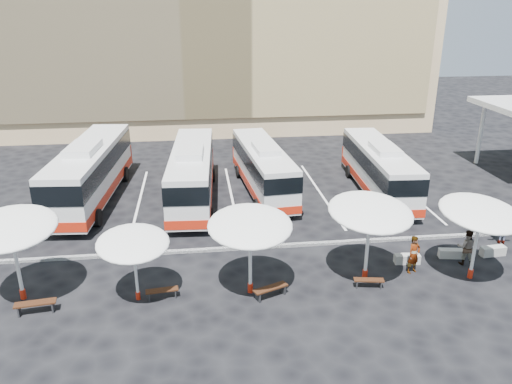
{
  "coord_description": "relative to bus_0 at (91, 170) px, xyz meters",
  "views": [
    {
      "loc": [
        -2.18,
        -22.64,
        12.08
      ],
      "look_at": [
        1.0,
        3.0,
        2.2
      ],
      "focal_mm": 35.0,
      "sensor_mm": 36.0,
      "label": 1
    }
  ],
  "objects": [
    {
      "name": "ground",
      "position": [
        8.94,
        -8.64,
        -2.03
      ],
      "size": [
        120.0,
        120.0,
        0.0
      ],
      "primitive_type": "plane",
      "color": "black",
      "rests_on": "ground"
    },
    {
      "name": "curb_divider",
      "position": [
        8.94,
        -8.14,
        -1.96
      ],
      "size": [
        34.0,
        0.25,
        0.15
      ],
      "primitive_type": "cube",
      "color": "black",
      "rests_on": "ground"
    },
    {
      "name": "bay_lines",
      "position": [
        8.94,
        -0.64,
        -2.03
      ],
      "size": [
        24.15,
        12.0,
        0.01
      ],
      "color": "white",
      "rests_on": "ground"
    },
    {
      "name": "bus_0",
      "position": [
        0.0,
        0.0,
        0.0
      ],
      "size": [
        3.7,
        12.7,
        3.98
      ],
      "rotation": [
        0.0,
        0.0,
        -0.08
      ],
      "color": "silver",
      "rests_on": "ground"
    },
    {
      "name": "bus_1",
      "position": [
        6.42,
        -0.78,
        -0.13
      ],
      "size": [
        3.21,
        11.82,
        3.71
      ],
      "rotation": [
        0.0,
        0.0,
        -0.06
      ],
      "color": "silver",
      "rests_on": "ground"
    },
    {
      "name": "bus_2",
      "position": [
        11.12,
        0.19,
        -0.27
      ],
      "size": [
        3.21,
        11.01,
        3.45
      ],
      "rotation": [
        0.0,
        0.0,
        0.08
      ],
      "color": "silver",
      "rests_on": "ground"
    },
    {
      "name": "bus_3",
      "position": [
        18.73,
        -1.01,
        -0.24
      ],
      "size": [
        3.05,
        11.18,
        3.51
      ],
      "rotation": [
        0.0,
        0.0,
        -0.06
      ],
      "color": "silver",
      "rests_on": "ground"
    },
    {
      "name": "sunshade_0",
      "position": [
        -0.99,
        -11.58,
        1.33
      ],
      "size": [
        3.96,
        4.01,
        3.95
      ],
      "rotation": [
        0.0,
        0.0,
        0.05
      ],
      "color": "silver",
      "rests_on": "ground"
    },
    {
      "name": "sunshade_1",
      "position": [
        3.97,
        -12.24,
        0.67
      ],
      "size": [
        3.76,
        3.79,
        3.17
      ],
      "rotation": [
        0.0,
        0.0,
        0.28
      ],
      "color": "silver",
      "rests_on": "ground"
    },
    {
      "name": "sunshade_2",
      "position": [
        8.86,
        -12.27,
        1.2
      ],
      "size": [
        3.77,
        3.82,
        3.8
      ],
      "rotation": [
        0.0,
        0.0,
        -0.04
      ],
      "color": "silver",
      "rests_on": "ground"
    },
    {
      "name": "sunshade_3",
      "position": [
        14.29,
        -11.78,
        1.33
      ],
      "size": [
        4.43,
        4.47,
        3.96
      ],
      "rotation": [
        0.0,
        0.0,
        0.19
      ],
      "color": "silver",
      "rests_on": "ground"
    },
    {
      "name": "sunshade_4",
      "position": [
        19.2,
        -12.31,
        1.24
      ],
      "size": [
        4.7,
        4.73,
        3.86
      ],
      "rotation": [
        0.0,
        0.0,
        0.34
      ],
      "color": "silver",
      "rests_on": "ground"
    },
    {
      "name": "wood_bench_0",
      "position": [
        -0.12,
        -12.76,
        -1.65
      ],
      "size": [
        1.68,
        0.64,
        0.5
      ],
      "rotation": [
        0.0,
        0.0,
        0.13
      ],
      "color": "black",
      "rests_on": "ground"
    },
    {
      "name": "wood_bench_1",
      "position": [
        5.01,
        -12.29,
        -1.7
      ],
      "size": [
        1.43,
        0.53,
        0.43
      ],
      "rotation": [
        0.0,
        0.0,
        0.11
      ],
      "color": "black",
      "rests_on": "ground"
    },
    {
      "name": "wood_bench_2",
      "position": [
        9.69,
        -12.78,
        -1.66
      ],
      "size": [
        1.62,
        1.0,
        0.48
      ],
      "rotation": [
        0.0,
        0.0,
        0.4
      ],
      "color": "black",
      "rests_on": "ground"
    },
    {
      "name": "wood_bench_3",
      "position": [
        14.2,
        -12.55,
        -1.71
      ],
      "size": [
        1.39,
        0.58,
        0.41
      ],
      "rotation": [
        0.0,
        0.0,
        -0.17
      ],
      "color": "black",
      "rests_on": "ground"
    },
    {
      "name": "conc_bench_0",
      "position": [
        16.83,
        -10.62,
        -1.8
      ],
      "size": [
        1.27,
        0.52,
        0.46
      ],
      "primitive_type": "cube",
      "rotation": [
        0.0,
        0.0,
        -0.09
      ],
      "color": "gray",
      "rests_on": "ground"
    },
    {
      "name": "conc_bench_1",
      "position": [
        19.25,
        -10.33,
        -1.81
      ],
      "size": [
        1.24,
        0.6,
        0.45
      ],
      "primitive_type": "cube",
      "rotation": [
        0.0,
        0.0,
        -0.17
      ],
      "color": "gray",
      "rests_on": "ground"
    },
    {
      "name": "conc_bench_2",
      "position": [
        21.49,
        -10.37,
        -1.79
      ],
      "size": [
        1.3,
        0.52,
        0.48
      ],
      "primitive_type": "cube",
      "rotation": [
        0.0,
        0.0,
        0.08
      ],
      "color": "gray",
      "rests_on": "ground"
    },
    {
      "name": "passenger_0",
      "position": [
        16.72,
        -11.46,
        -1.1
      ],
      "size": [
        0.8,
        0.67,
        1.86
      ],
      "primitive_type": "imported",
      "rotation": [
        0.0,
        0.0,
        0.39
      ],
      "color": "black",
      "rests_on": "ground"
    },
    {
      "name": "passenger_1",
      "position": [
        19.6,
        -11.06,
        -1.12
      ],
      "size": [
        1.08,
        0.97,
        1.82
      ],
      "primitive_type": "imported",
      "rotation": [
        0.0,
        0.0,
        2.75
      ],
      "color": "black",
      "rests_on": "ground"
    },
    {
      "name": "passenger_3",
      "position": [
        22.73,
        -9.12,
        -1.12
      ],
      "size": [
        1.31,
        0.95,
        1.82
      ],
      "primitive_type": "imported",
      "rotation": [
        0.0,
        0.0,
        2.88
      ],
      "color": "black",
      "rests_on": "ground"
    }
  ]
}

